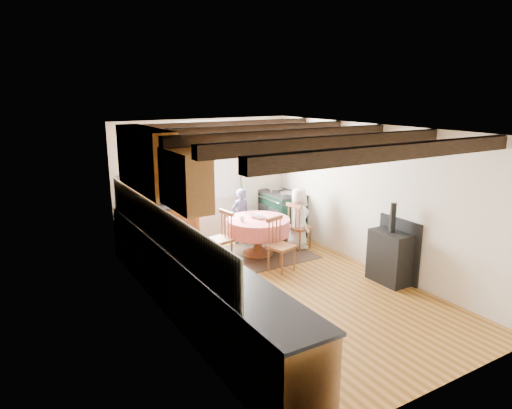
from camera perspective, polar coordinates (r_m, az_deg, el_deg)
floor at (r=7.02m, az=3.41°, el=-10.53°), size 3.60×5.50×0.00m
ceiling at (r=6.40m, az=3.72°, el=9.39°), size 3.60×5.50×0.00m
wall_back at (r=8.96m, az=-6.42°, el=2.92°), size 3.60×0.00×2.40m
wall_front at (r=4.73m, az=22.90°, el=-8.45°), size 3.60×0.00×2.40m
wall_left at (r=5.83m, az=-11.26°, el=-3.39°), size 0.00×5.50×2.40m
wall_right at (r=7.74m, az=14.63°, el=0.78°), size 0.00×5.50×2.40m
beam_a at (r=4.91m, az=17.11°, el=6.30°), size 3.60×0.16×0.16m
beam_b at (r=5.62m, az=9.53°, el=7.65°), size 3.60×0.16×0.16m
beam_c at (r=6.41m, az=3.71°, el=8.59°), size 3.60×0.16×0.16m
beam_d at (r=7.26m, az=-0.82°, el=9.25°), size 3.60×0.16×0.16m
beam_e at (r=8.13m, az=-4.40°, el=9.74°), size 3.60×0.16×0.16m
splash_left at (r=6.10m, az=-12.04°, el=-2.62°), size 0.02×4.50×0.55m
splash_back at (r=8.58m, az=-12.44°, el=2.19°), size 1.40×0.02×0.55m
base_cabinet_left at (r=6.19m, az=-8.27°, el=-9.71°), size 0.60×5.30×0.88m
base_cabinet_back at (r=8.50m, az=-11.89°, el=-3.20°), size 1.30×0.60×0.88m
worktop_left at (r=6.03m, az=-8.25°, el=-5.67°), size 0.64×5.30×0.04m
worktop_back at (r=8.36m, az=-12.00°, el=-0.22°), size 1.30×0.64×0.04m
wall_cabinet_glass at (r=6.83m, az=-13.66°, el=5.51°), size 0.34×1.80×0.90m
wall_cabinet_solid at (r=5.44m, az=-8.85°, el=3.09°), size 0.34×0.90×0.70m
window_frame at (r=8.92m, az=-5.86°, el=5.50°), size 1.34×0.03×1.54m
window_pane at (r=8.92m, az=-5.87°, el=5.50°), size 1.20×0.01×1.40m
curtain_left at (r=8.61m, az=-10.66°, el=1.63°), size 0.35×0.10×2.10m
curtain_right at (r=9.31m, az=-0.82°, el=2.82°), size 0.35×0.10×2.10m
curtain_rod at (r=8.77m, az=-5.72°, el=9.31°), size 2.00×0.03×0.03m
wall_picture at (r=9.36m, az=4.63°, el=6.56°), size 0.04×0.50×0.60m
wall_plate at (r=9.32m, az=-0.51°, el=6.57°), size 0.30×0.02×0.30m
rug at (r=8.38m, az=0.25°, el=-6.28°), size 1.86×1.45×0.01m
dining_table at (r=8.26m, az=0.25°, el=-4.08°), size 1.14×1.14×0.69m
chair_near at (r=7.55m, az=3.22°, el=-5.03°), size 0.48×0.49×0.90m
chair_left at (r=7.87m, az=-4.62°, el=-4.18°), size 0.46×0.45×0.92m
chair_right at (r=8.63m, az=5.42°, el=-2.62°), size 0.47×0.46×0.90m
aga_range at (r=9.41m, az=3.13°, el=-1.11°), size 0.64×0.99×0.92m
cast_iron_stove at (r=7.34m, az=16.49°, el=-4.65°), size 0.38×0.64×1.27m
child_far at (r=8.87m, az=-1.94°, el=-1.45°), size 0.42×0.29×1.09m
child_right at (r=8.62m, az=5.33°, el=-1.74°), size 0.47×0.63×1.16m
bowl_a at (r=8.24m, az=-0.11°, el=-1.43°), size 0.30×0.30×0.05m
bowl_b at (r=8.15m, az=0.59°, el=-1.60°), size 0.25×0.25×0.06m
cup at (r=7.99m, az=-1.75°, el=-1.83°), size 0.11×0.11×0.09m
canister_tall at (r=8.27m, az=-14.44°, el=0.52°), size 0.14×0.14×0.25m
canister_wide at (r=8.37m, az=-11.27°, el=0.76°), size 0.20×0.20×0.22m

